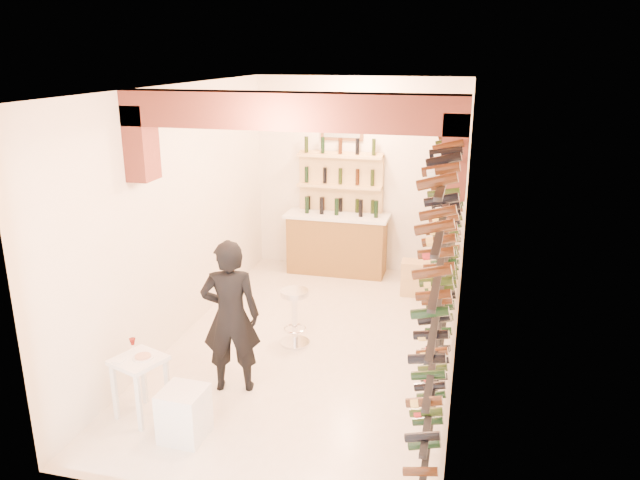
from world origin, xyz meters
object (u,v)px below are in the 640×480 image
at_px(crate_lower, 415,286).
at_px(wine_rack, 443,237).
at_px(back_counter, 337,242).
at_px(white_stool, 184,414).
at_px(chrome_barstool, 295,313).
at_px(person, 231,316).
at_px(tasting_table, 139,369).

bearing_deg(crate_lower, wine_rack, -77.35).
distance_m(back_counter, white_stool, 4.88).
distance_m(wine_rack, white_stool, 3.40).
distance_m(white_stool, chrome_barstool, 2.21).
height_order(wine_rack, person, wine_rack).
xyz_separation_m(white_stool, chrome_barstool, (0.48, 2.15, 0.17)).
bearing_deg(tasting_table, person, 67.30).
relative_size(wine_rack, tasting_table, 7.16).
relative_size(back_counter, crate_lower, 3.76).
xyz_separation_m(person, crate_lower, (1.68, 3.23, -0.72)).
xyz_separation_m(wine_rack, person, (-2.13, -1.24, -0.69)).
xyz_separation_m(back_counter, chrome_barstool, (0.06, -2.70, -0.11)).
bearing_deg(back_counter, wine_rack, -55.34).
distance_m(tasting_table, white_stool, 0.68).
height_order(wine_rack, back_counter, wine_rack).
bearing_deg(wine_rack, chrome_barstool, -178.31).
bearing_deg(chrome_barstool, wine_rack, 1.69).
relative_size(person, chrome_barstool, 2.35).
bearing_deg(person, crate_lower, -132.77).
height_order(tasting_table, crate_lower, tasting_table).
distance_m(wine_rack, chrome_barstool, 2.10).
bearing_deg(chrome_barstool, white_stool, -102.45).
distance_m(wine_rack, tasting_table, 3.60).
bearing_deg(person, white_stool, 67.98).
bearing_deg(back_counter, chrome_barstool, -88.75).
distance_m(person, chrome_barstool, 1.31).
bearing_deg(tasting_table, crate_lower, 79.46).
height_order(wine_rack, white_stool, wine_rack).
distance_m(white_stool, crate_lower, 4.57).
bearing_deg(back_counter, person, -94.44).
relative_size(wine_rack, white_stool, 11.16).
distance_m(tasting_table, person, 1.06).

